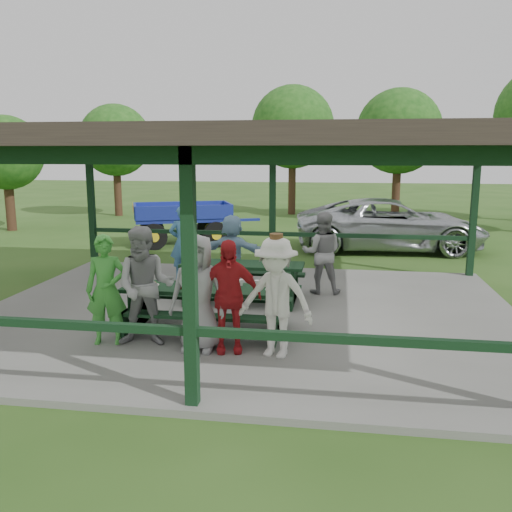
% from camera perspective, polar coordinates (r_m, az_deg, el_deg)
% --- Properties ---
extents(ground, '(90.00, 90.00, 0.00)m').
position_cam_1_polar(ground, '(10.20, -0.96, -6.39)').
color(ground, '#2B5019').
rests_on(ground, ground).
extents(concrete_slab, '(10.00, 8.00, 0.10)m').
position_cam_1_polar(concrete_slab, '(10.19, -0.96, -6.13)').
color(concrete_slab, slate).
rests_on(concrete_slab, ground).
extents(pavilion_structure, '(10.60, 8.60, 3.24)m').
position_cam_1_polar(pavilion_structure, '(9.74, -1.02, 11.70)').
color(pavilion_structure, black).
rests_on(pavilion_structure, concrete_slab).
extents(picnic_table_near, '(2.75, 1.39, 0.75)m').
position_cam_1_polar(picnic_table_near, '(9.00, -5.26, -4.97)').
color(picnic_table_near, black).
rests_on(picnic_table_near, concrete_slab).
extents(picnic_table_far, '(2.43, 1.39, 0.75)m').
position_cam_1_polar(picnic_table_far, '(10.85, -1.44, -2.22)').
color(picnic_table_far, black).
rests_on(picnic_table_far, concrete_slab).
extents(table_setting, '(2.23, 0.45, 0.10)m').
position_cam_1_polar(table_setting, '(8.90, -3.97, -3.10)').
color(table_setting, white).
rests_on(table_setting, picnic_table_near).
extents(contestant_green, '(0.70, 0.54, 1.71)m').
position_cam_1_polar(contestant_green, '(8.63, -15.48, -3.44)').
color(contestant_green, green).
rests_on(contestant_green, concrete_slab).
extents(contestant_grey_left, '(0.99, 0.82, 1.85)m').
position_cam_1_polar(contestant_grey_left, '(8.41, -11.56, -3.16)').
color(contestant_grey_left, gray).
rests_on(contestant_grey_left, concrete_slab).
extents(contestant_grey_mid, '(0.89, 0.62, 1.75)m').
position_cam_1_polar(contestant_grey_mid, '(8.08, -6.11, -3.92)').
color(contestant_grey_mid, gray).
rests_on(contestant_grey_mid, concrete_slab).
extents(contestant_red, '(1.06, 0.62, 1.69)m').
position_cam_1_polar(contestant_red, '(8.00, -3.00, -4.24)').
color(contestant_red, red).
rests_on(contestant_red, concrete_slab).
extents(contestant_white_fedora, '(1.26, 0.93, 1.81)m').
position_cam_1_polar(contestant_white_fedora, '(7.79, 2.10, -4.39)').
color(contestant_white_fedora, white).
rests_on(contestant_white_fedora, concrete_slab).
extents(spectator_lblue, '(1.57, 0.89, 1.61)m').
position_cam_1_polar(spectator_lblue, '(11.76, -2.49, 0.48)').
color(spectator_lblue, '#7EA5C3').
rests_on(spectator_lblue, concrete_slab).
extents(spectator_blue, '(0.73, 0.58, 1.73)m').
position_cam_1_polar(spectator_blue, '(12.63, -7.68, 1.39)').
color(spectator_blue, teal).
rests_on(spectator_blue, concrete_slab).
extents(spectator_grey, '(0.87, 0.69, 1.72)m').
position_cam_1_polar(spectator_grey, '(11.39, 6.94, 0.34)').
color(spectator_grey, gray).
rests_on(spectator_grey, concrete_slab).
extents(pickup_truck, '(5.94, 3.03, 1.61)m').
position_cam_1_polar(pickup_truck, '(17.35, 13.94, 3.23)').
color(pickup_truck, silver).
rests_on(pickup_truck, ground).
extents(farm_trailer, '(4.17, 2.74, 1.47)m').
position_cam_1_polar(farm_trailer, '(18.05, -7.69, 3.50)').
color(farm_trailer, navy).
rests_on(farm_trailer, ground).
extents(tree_far_left, '(3.34, 3.34, 5.23)m').
position_cam_1_polar(tree_far_left, '(26.78, -14.58, 11.67)').
color(tree_far_left, '#331F14').
rests_on(tree_far_left, ground).
extents(tree_left, '(3.94, 3.94, 6.15)m').
position_cam_1_polar(tree_left, '(26.63, 3.89, 13.36)').
color(tree_left, '#331F14').
rests_on(tree_left, ground).
extents(tree_mid, '(3.66, 3.66, 5.72)m').
position_cam_1_polar(tree_mid, '(24.76, 14.81, 12.54)').
color(tree_mid, '#331F14').
rests_on(tree_mid, ground).
extents(tree_edge_left, '(2.82, 2.82, 4.41)m').
position_cam_1_polar(tree_edge_left, '(23.06, -24.86, 9.80)').
color(tree_edge_left, '#331F14').
rests_on(tree_edge_left, ground).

